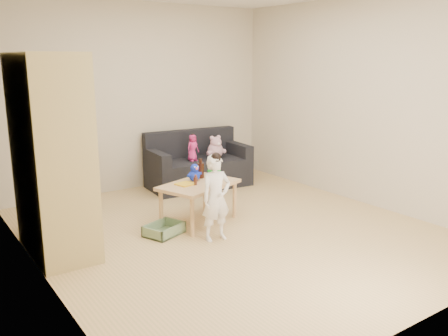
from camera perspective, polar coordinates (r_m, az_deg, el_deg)
room at (r=4.93m, az=1.19°, el=6.75°), size 4.50×4.50×4.50m
wardrobe at (r=4.72m, az=-20.02°, el=1.34°), size 0.53×1.05×1.90m
sofa at (r=6.93m, az=-3.05°, el=-0.59°), size 1.50×0.84×0.41m
play_table at (r=5.42m, az=-3.03°, el=-4.21°), size 1.02×0.82×0.47m
storage_bin at (r=5.14m, az=-7.23°, el=-7.32°), size 0.47×0.42×0.12m
toddler at (r=4.85m, az=-0.95°, el=-3.77°), size 0.34×0.24×0.87m
pink_bear at (r=6.91m, az=-1.06°, el=2.32°), size 0.26×0.22×0.29m
doll at (r=6.75m, az=-3.78°, el=2.41°), size 0.21×0.15×0.37m
ring_stacker at (r=5.58m, az=-1.20°, el=-0.31°), size 0.18×0.18×0.21m
brown_bottle at (r=5.56m, az=-2.83°, el=-0.21°), size 0.08×0.08×0.23m
blue_plush at (r=5.43m, az=-3.59°, el=-0.50°), size 0.21×0.21×0.20m
wooden_figure at (r=5.26m, az=-3.43°, el=-1.42°), size 0.06×0.05×0.12m
yellow_book at (r=5.30m, az=-4.69°, el=-1.93°), size 0.21×0.21×0.01m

